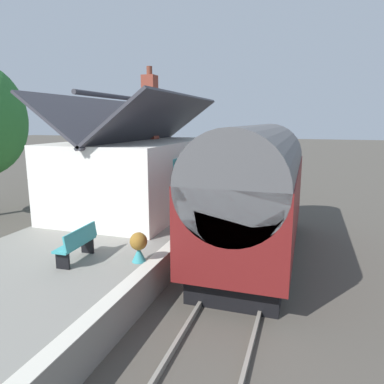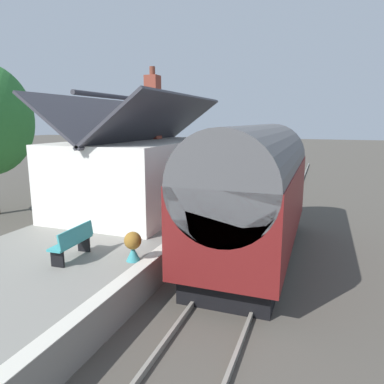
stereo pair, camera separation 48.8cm
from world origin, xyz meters
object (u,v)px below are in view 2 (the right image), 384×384
(planter_bench_left, at_px, (229,167))
(station_sign_board, at_px, (226,166))
(bench_platform_end, at_px, (213,173))
(tree_far_right, at_px, (100,124))
(planter_edge_far, at_px, (133,246))
(station_building, at_px, (137,171))
(bench_by_lamp, at_px, (73,242))
(train, at_px, (254,191))
(planter_by_door, at_px, (242,171))

(planter_bench_left, relative_size, station_sign_board, 0.58)
(planter_bench_left, bearing_deg, bench_platform_end, 175.46)
(tree_far_right, bearing_deg, planter_edge_far, -143.66)
(station_building, xyz_separation_m, planter_edge_far, (-5.12, -2.63, -1.12))
(planter_edge_far, height_order, station_sign_board, station_sign_board)
(bench_by_lamp, height_order, tree_far_right, tree_far_right)
(planter_bench_left, xyz_separation_m, tree_far_right, (-0.14, 10.07, 2.87))
(station_building, relative_size, bench_platform_end, 5.30)
(station_building, bearing_deg, bench_by_lamp, -168.73)
(planter_edge_far, bearing_deg, station_sign_board, 1.87)
(bench_platform_end, xyz_separation_m, planter_edge_far, (-12.90, -1.74, -0.06))
(train, xyz_separation_m, planter_edge_far, (-3.62, 2.42, -0.92))
(bench_platform_end, relative_size, planter_edge_far, 1.83)
(station_sign_board, bearing_deg, train, -158.64)
(station_sign_board, bearing_deg, bench_platform_end, 32.38)
(planter_by_door, xyz_separation_m, tree_far_right, (0.82, 11.15, 2.95))
(bench_by_lamp, bearing_deg, bench_platform_end, 0.94)
(bench_by_lamp, height_order, bench_platform_end, same)
(planter_by_door, relative_size, planter_bench_left, 0.85)
(train, height_order, bench_by_lamp, train)
(station_building, height_order, planter_edge_far, station_building)
(bench_by_lamp, relative_size, planter_edge_far, 1.83)
(station_sign_board, height_order, tree_far_right, tree_far_right)
(planter_edge_far, xyz_separation_m, tree_far_right, (15.73, 11.57, 2.92))
(planter_bench_left, relative_size, planter_edge_far, 1.17)
(bench_by_lamp, distance_m, station_sign_board, 11.23)
(train, height_order, tree_far_right, tree_far_right)
(train, height_order, planter_bench_left, train)
(planter_by_door, distance_m, planter_bench_left, 1.45)
(bench_by_lamp, relative_size, bench_platform_end, 1.00)
(bench_by_lamp, bearing_deg, planter_edge_far, -73.88)
(tree_far_right, bearing_deg, station_sign_board, -114.14)
(station_building, bearing_deg, train, -106.57)
(planter_by_door, bearing_deg, bench_by_lamp, 175.91)
(train, height_order, planter_edge_far, train)
(train, bearing_deg, planter_by_door, 14.15)
(bench_platform_end, bearing_deg, station_building, 173.48)
(station_building, relative_size, bench_by_lamp, 5.29)
(planter_bench_left, bearing_deg, station_sign_board, -167.37)
(train, distance_m, planter_bench_left, 12.90)
(train, bearing_deg, tree_far_right, 49.12)
(planter_edge_far, bearing_deg, planter_by_door, 1.64)
(bench_by_lamp, height_order, planter_bench_left, planter_bench_left)
(planter_bench_left, bearing_deg, tree_far_right, 90.78)
(train, relative_size, planter_bench_left, 9.33)
(planter_by_door, relative_size, tree_far_right, 0.13)
(planter_edge_far, bearing_deg, train, -33.78)
(planter_bench_left, bearing_deg, planter_by_door, -131.60)
(planter_by_door, relative_size, planter_edge_far, 1.00)
(bench_platform_end, height_order, tree_far_right, tree_far_right)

